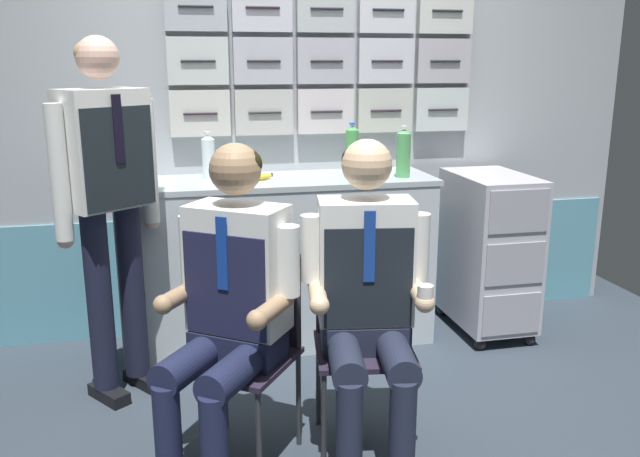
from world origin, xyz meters
The scene contains 15 objects.
ground centered at (0.00, 0.00, -0.02)m, with size 4.80×4.80×0.04m, color #2D3640.
galley_bulkhead centered at (0.02, 1.37, 1.10)m, with size 4.20×0.14×2.15m.
galley_counter centered at (-0.19, 1.09, 0.48)m, with size 1.78×0.53×0.97m.
service_trolley centered at (1.07, 0.96, 0.51)m, with size 0.40×0.65×0.96m.
folding_chair_left centered at (-0.48, 0.01, 0.52)m, with size 0.56×0.56×0.85m.
crew_member_left centered at (-0.57, -0.12, 0.73)m, with size 0.64×0.71×1.31m.
folding_chair_center centered at (0.00, 0.01, 0.52)m, with size 0.46×0.46×0.85m.
crew_member_center centered at (-0.03, -0.15, 0.73)m, with size 0.53×0.68×1.31m.
crew_member_standing centered at (-1.05, 0.64, 1.03)m, with size 0.45×0.41×1.72m.
water_bottle_blue_cap centered at (0.24, 1.06, 1.11)m, with size 0.07×0.07×0.31m.
water_bottle_tall centered at (0.52, 0.98, 1.10)m, with size 0.08×0.08×0.29m.
water_bottle_short centered at (-0.56, 1.18, 1.09)m, with size 0.07×0.07×0.26m.
paper_cup_blue centered at (0.40, 1.22, 1.00)m, with size 0.07×0.07×0.06m.
espresso_cup_small centered at (-0.48, 0.92, 1.01)m, with size 0.06×0.06×0.08m.
snack_banana centered at (-0.29, 1.06, 0.99)m, with size 0.17×0.10×0.04m.
Camera 1 is at (-0.75, -2.52, 1.60)m, focal length 37.11 mm.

